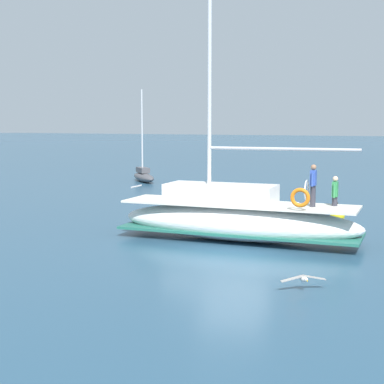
% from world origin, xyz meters
% --- Properties ---
extents(ground_plane, '(400.00, 400.00, 0.00)m').
position_xyz_m(ground_plane, '(0.00, 0.00, 0.00)').
color(ground_plane, '#284C66').
extents(main_sailboat, '(3.15, 9.76, 13.91)m').
position_xyz_m(main_sailboat, '(1.94, 0.67, 0.92)').
color(main_sailboat, white).
rests_on(main_sailboat, ground).
extents(moored_cutter_left, '(3.72, 3.89, 7.19)m').
position_xyz_m(moored_cutter_left, '(20.02, 15.75, 0.51)').
color(moored_cutter_left, '#4C4C51').
rests_on(moored_cutter_left, ground).
extents(seagull, '(0.88, 1.10, 0.18)m').
position_xyz_m(seagull, '(-3.70, -3.58, 0.36)').
color(seagull, silver).
rests_on(seagull, ground).
extents(mooring_buoy, '(0.70, 0.70, 0.95)m').
position_xyz_m(mooring_buoy, '(8.70, -1.82, 0.21)').
color(mooring_buoy, yellow).
rests_on(mooring_buoy, ground).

